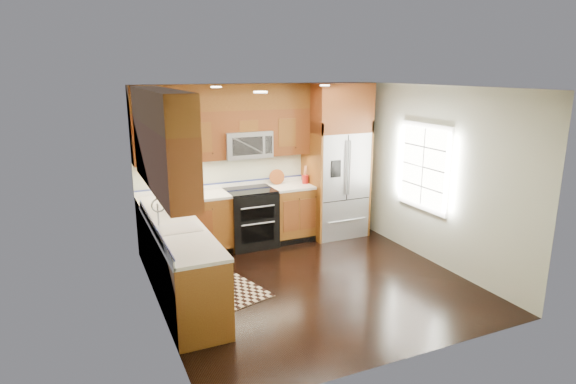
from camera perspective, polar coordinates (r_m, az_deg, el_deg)
name	(u,v)px	position (r m, az deg, el deg)	size (l,w,h in m)	color
ground	(310,282)	(6.68, 2.68, -10.58)	(4.00, 4.00, 0.00)	black
wall_back	(257,163)	(8.04, -3.67, 3.45)	(4.00, 0.02, 2.60)	#B4BAA7
wall_left	(154,207)	(5.65, -15.57, -1.72)	(0.02, 4.00, 2.60)	#B4BAA7
wall_right	(433,176)	(7.35, 16.86, 1.84)	(0.02, 4.00, 2.60)	#B4BAA7
window	(424,167)	(7.47, 15.78, 2.88)	(0.04, 1.10, 1.30)	white
base_cabinets	(204,243)	(6.89, -9.95, -5.94)	(2.85, 3.00, 0.90)	brown
countertop	(210,207)	(6.89, -9.22, -1.81)	(2.86, 3.01, 0.04)	silver
upper_cabinets	(201,129)	(6.72, -10.27, 7.38)	(2.85, 3.00, 1.15)	brown
range	(251,218)	(7.85, -4.43, -3.08)	(0.76, 0.67, 0.95)	black
microwave	(247,144)	(7.70, -4.94, 5.67)	(0.76, 0.40, 0.42)	#B2B2B7
refrigerator	(336,161)	(8.25, 5.74, 3.72)	(0.98, 0.75, 2.60)	#B2B2B7
sink_faucet	(175,224)	(5.99, -13.22, -3.72)	(0.54, 0.44, 0.37)	#B2B2B7
rug	(218,286)	(6.60, -8.34, -11.01)	(0.84, 1.41, 0.01)	black
knife_block	(189,185)	(7.62, -11.65, 0.78)	(0.16, 0.18, 0.31)	tan
utensil_crock	(305,177)	(8.11, 2.06, 1.74)	(0.11, 0.11, 0.30)	#A81A14
cutting_board	(277,184)	(8.08, -1.32, 0.98)	(0.26, 0.26, 0.02)	brown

